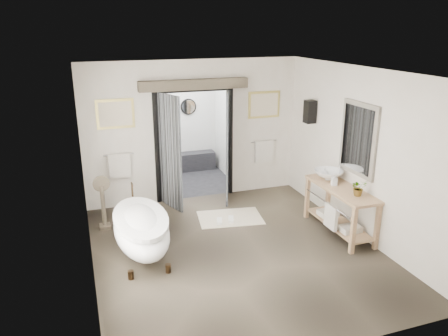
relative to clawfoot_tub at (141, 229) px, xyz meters
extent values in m
plane|color=brown|center=(1.47, -0.39, -0.45)|extent=(5.00, 5.00, 0.00)
cube|color=silver|center=(1.47, -2.89, 1.00)|extent=(4.50, 0.02, 2.90)
cube|color=silver|center=(-0.78, -0.39, 1.00)|extent=(0.02, 5.00, 2.90)
cube|color=silver|center=(3.72, -0.39, 1.00)|extent=(0.02, 5.00, 2.90)
cube|color=silver|center=(-0.06, 2.11, 1.00)|extent=(1.45, 0.02, 2.90)
cube|color=silver|center=(2.99, 2.11, 1.00)|extent=(1.45, 0.02, 2.90)
cube|color=silver|center=(1.47, 2.11, 2.15)|extent=(1.60, 0.02, 0.60)
cube|color=white|center=(1.47, -0.39, 2.45)|extent=(4.50, 5.00, 0.02)
cube|color=silver|center=(-0.73, -0.99, 0.90)|extent=(0.02, 2.20, 2.70)
cube|color=gray|center=(3.69, -0.33, 1.25)|extent=(0.05, 0.95, 1.25)
cube|color=silver|center=(3.66, -0.33, 1.25)|extent=(0.01, 0.80, 1.10)
cube|color=black|center=(3.60, 1.16, 1.45)|extent=(0.20, 0.20, 0.45)
sphere|color=#FFCC8C|center=(3.60, 1.16, 1.45)|extent=(0.10, 0.10, 0.10)
cube|color=black|center=(1.47, 3.11, -0.45)|extent=(2.20, 2.00, 0.01)
cube|color=white|center=(1.47, 3.11, 2.05)|extent=(2.20, 2.00, 0.02)
cube|color=white|center=(1.47, 4.11, 0.80)|extent=(2.20, 0.02, 2.50)
cube|color=white|center=(0.37, 3.11, 0.80)|extent=(0.02, 2.00, 2.50)
cube|color=white|center=(2.57, 3.11, 0.80)|extent=(0.02, 2.00, 2.50)
cube|color=black|center=(1.47, 3.93, -0.23)|extent=(2.00, 0.35, 0.45)
cylinder|color=silver|center=(1.07, 4.08, 1.15)|extent=(0.40, 0.03, 0.40)
cylinder|color=silver|center=(1.87, 4.08, 1.15)|extent=(0.40, 0.03, 0.40)
cube|color=black|center=(0.67, 2.11, 0.70)|extent=(0.07, 0.10, 2.30)
cube|color=black|center=(2.27, 2.11, 0.70)|extent=(0.07, 0.10, 2.30)
cube|color=black|center=(1.47, 2.11, 1.85)|extent=(1.67, 0.10, 0.07)
cube|color=black|center=(0.87, 1.76, 0.70)|extent=(0.31, 0.77, 2.30)
cube|color=black|center=(2.07, 1.76, 0.70)|extent=(0.31, 0.77, 2.30)
cube|color=brown|center=(1.47, 2.01, 1.97)|extent=(2.20, 0.20, 0.20)
cube|color=tan|center=(-0.08, 2.09, 1.47)|extent=(0.72, 0.03, 0.57)
cube|color=beige|center=(-0.08, 2.08, 1.47)|extent=(0.62, 0.01, 0.47)
cube|color=tan|center=(3.02, 2.09, 1.47)|extent=(0.72, 0.03, 0.57)
cube|color=beige|center=(3.02, 2.08, 1.47)|extent=(0.62, 0.01, 0.47)
cylinder|color=silver|center=(-0.08, 2.05, 0.67)|extent=(0.60, 0.02, 0.02)
cube|color=silver|center=(-0.08, 2.03, 0.45)|extent=(0.42, 0.08, 0.48)
cylinder|color=silver|center=(3.02, 2.05, 0.67)|extent=(0.60, 0.02, 0.02)
cube|color=silver|center=(3.02, 2.03, 0.45)|extent=(0.42, 0.08, 0.48)
cylinder|color=#2F2012|center=(-0.28, -0.67, -0.38)|extent=(0.09, 0.09, 0.13)
cylinder|color=#2F2012|center=(0.28, -0.67, -0.38)|extent=(0.09, 0.09, 0.13)
cylinder|color=#2F2012|center=(-0.28, 0.67, -0.38)|extent=(0.09, 0.09, 0.13)
cylinder|color=#2F2012|center=(0.28, 0.67, -0.38)|extent=(0.09, 0.09, 0.13)
ellipsoid|color=white|center=(0.00, 0.00, -0.02)|extent=(0.84, 1.89, 0.60)
cylinder|color=#2F2012|center=(0.00, 0.87, 0.35)|extent=(0.03, 0.03, 0.24)
cube|color=tan|center=(3.21, -1.07, -0.03)|extent=(0.07, 0.07, 0.85)
cube|color=tan|center=(3.67, -1.07, -0.03)|extent=(0.07, 0.07, 0.85)
cube|color=tan|center=(3.21, 0.41, -0.03)|extent=(0.07, 0.07, 0.85)
cube|color=tan|center=(3.67, 0.41, -0.03)|extent=(0.07, 0.07, 0.85)
cube|color=tan|center=(3.44, -0.33, 0.37)|extent=(0.55, 1.60, 0.05)
cube|color=tan|center=(3.44, -0.33, -0.29)|extent=(0.45, 1.50, 0.03)
cylinder|color=silver|center=(3.17, -0.33, 0.15)|extent=(0.02, 1.40, 0.02)
cube|color=silver|center=(3.17, -0.48, -0.05)|extent=(0.06, 0.34, 0.42)
cube|color=silver|center=(3.44, -0.68, -0.23)|extent=(0.35, 0.25, 0.10)
cube|color=silver|center=(3.44, 0.02, -0.23)|extent=(0.35, 0.25, 0.10)
cube|color=brown|center=(-0.50, 1.18, -0.41)|extent=(0.19, 0.19, 0.07)
cylinder|color=brown|center=(-0.50, 1.18, -0.01)|extent=(0.08, 0.08, 0.75)
cylinder|color=silver|center=(-0.50, 1.20, 0.41)|extent=(0.26, 0.02, 0.26)
cylinder|color=brown|center=(-0.50, 1.19, 0.41)|extent=(0.30, 0.01, 0.30)
cube|color=beige|center=(1.81, 0.85, -0.44)|extent=(1.30, 0.97, 0.01)
cube|color=silver|center=(1.55, 0.71, -0.41)|extent=(0.17, 0.27, 0.05)
cube|color=silver|center=(1.78, 0.71, -0.41)|extent=(0.17, 0.27, 0.05)
imported|color=white|center=(3.44, 0.11, 0.49)|extent=(0.68, 0.68, 0.18)
imported|color=gray|center=(3.49, -0.74, 0.54)|extent=(0.28, 0.25, 0.28)
imported|color=gray|center=(3.38, -0.19, 0.50)|extent=(0.11, 0.12, 0.21)
imported|color=gray|center=(3.45, 0.25, 0.49)|extent=(0.18, 0.18, 0.19)
camera|label=1|loc=(-0.80, -6.36, 3.10)|focal=35.00mm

